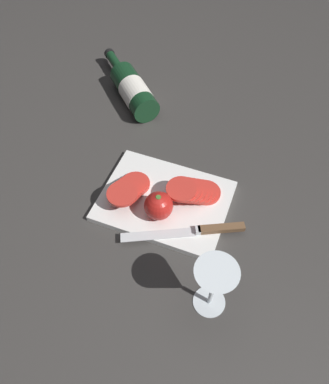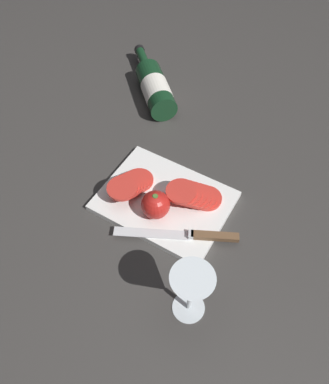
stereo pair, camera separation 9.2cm
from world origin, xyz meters
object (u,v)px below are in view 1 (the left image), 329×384
wine_bottle (133,90)px  tomato_slice_stack_far (129,189)px  whole_tomato (159,206)px  tomato_slice_stack_near (194,191)px  knife (206,230)px  wine_glass (214,282)px

wine_bottle → tomato_slice_stack_far: 0.39m
tomato_slice_stack_far → whole_tomato: bearing=162.1°
wine_bottle → tomato_slice_stack_near: wine_bottle is taller
tomato_slice_stack_near → knife: bearing=125.2°
wine_glass → tomato_slice_stack_near: (0.12, -0.24, -0.07)m
wine_bottle → knife: bearing=132.7°
wine_glass → tomato_slice_stack_far: size_ratio=1.08×
wine_glass → tomato_slice_stack_near: size_ratio=1.19×
wine_glass → knife: wine_glass is taller
wine_glass → tomato_slice_stack_near: wine_glass is taller
wine_glass → tomato_slice_stack_far: (0.27, -0.19, -0.07)m
tomato_slice_stack_near → tomato_slice_stack_far: 0.16m
whole_tomato → tomato_slice_stack_near: size_ratio=0.55×
wine_bottle → wine_glass: wine_glass is taller
whole_tomato → tomato_slice_stack_near: whole_tomato is taller
knife → whole_tomato: bearing=-28.8°
tomato_slice_stack_near → whole_tomato: bearing=52.3°
wine_glass → whole_tomato: size_ratio=2.17×
knife → tomato_slice_stack_near: size_ratio=2.12×
wine_glass → tomato_slice_stack_near: bearing=-64.3°
whole_tomato → tomato_slice_stack_far: size_ratio=0.50×
wine_bottle → tomato_slice_stack_near: size_ratio=2.15×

